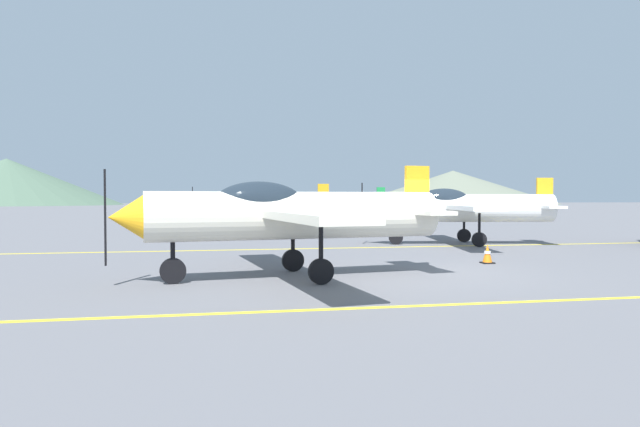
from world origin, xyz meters
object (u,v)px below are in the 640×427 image
airplane_near (285,214)px  traffic_cone_front (487,254)px  airplane_back (336,203)px  airplane_far (264,204)px  airplane_mid (459,207)px

airplane_near → traffic_cone_front: size_ratio=16.27×
airplane_near → airplane_back: size_ratio=1.01×
airplane_near → airplane_far: bearing=86.6°
airplane_back → airplane_near: bearing=-104.9°
traffic_cone_front → airplane_mid: bearing=72.2°
airplane_mid → airplane_back: same height
airplane_near → airplane_back: (7.81, 29.35, 0.00)m
airplane_near → airplane_mid: 12.09m
airplane_mid → airplane_far: same height
airplane_mid → airplane_back: (-0.78, 20.84, 0.00)m
airplane_near → airplane_back: 30.37m
traffic_cone_front → airplane_near: bearing=-163.1°
airplane_near → airplane_mid: bearing=44.7°
airplane_far → traffic_cone_front: (5.33, -17.42, -1.33)m
airplane_far → traffic_cone_front: airplane_far is taller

